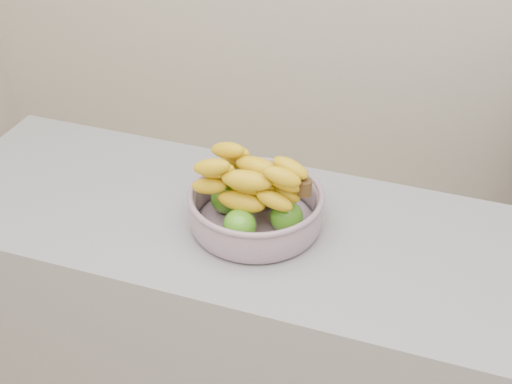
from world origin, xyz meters
TOP-DOWN VIEW (x-y plane):
  - counter at (0.00, 0.56)m, footprint 2.00×0.60m
  - fruit_bowl at (-0.13, 0.56)m, footprint 0.34×0.34m

SIDE VIEW (x-z plane):
  - counter at x=0.00m, z-range 0.00..0.90m
  - fruit_bowl at x=-0.13m, z-range 0.87..1.06m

